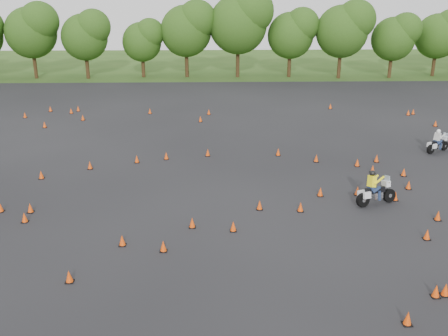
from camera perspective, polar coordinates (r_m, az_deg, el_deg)
ground at (r=23.06m, az=0.29°, el=-6.16°), size 140.00×140.00×0.00m
asphalt_pad at (r=28.57m, az=-0.12°, el=-0.91°), size 62.00×62.00×0.00m
treeline at (r=56.51m, az=2.86°, el=14.10°), size 86.95×32.17×10.80m
traffic_cones at (r=27.81m, az=0.43°, el=-1.00°), size 33.28×33.09×0.45m
rider_yellow at (r=25.61m, az=17.18°, el=-2.23°), size 2.37×1.45×1.75m
rider_white at (r=35.50m, az=23.32°, el=2.91°), size 2.06×1.56×1.56m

